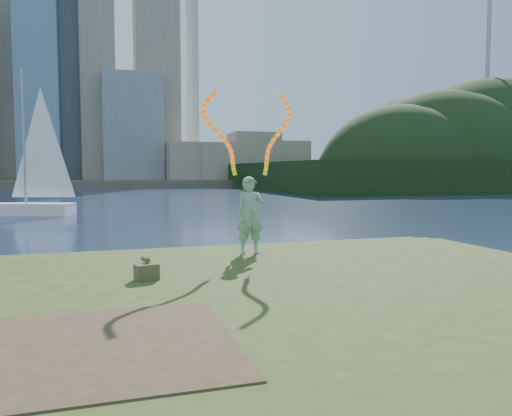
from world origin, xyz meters
name	(u,v)px	position (x,y,z in m)	size (l,w,h in m)	color
ground	(218,319)	(0.00, 0.00, 0.00)	(320.00, 320.00, 0.00)	#1B2844
grassy_knoll	(253,341)	(0.00, -2.30, 0.34)	(20.00, 18.00, 0.80)	#374619
dirt_patch	(93,347)	(-2.20, -3.20, 0.81)	(3.20, 3.00, 0.02)	#47331E
far_shore	(111,182)	(0.00, 95.00, 0.60)	(320.00, 40.00, 1.20)	#504B3A
observation_tower	(192,4)	(18.00, 102.00, 39.11)	(10.00, 10.00, 58.00)	silver
wooded_hill	(482,186)	(59.57, 59.96, 0.16)	(78.00, 50.00, 63.00)	black
woman_with_ribbons	(250,197)	(1.38, 2.44, 2.19)	(2.15, 0.47, 4.23)	#1D6937
canvas_bag	(147,271)	(-1.29, 0.25, 0.96)	(0.47, 0.53, 0.40)	#4E472B
sailboat	(31,190)	(-6.29, 25.36, 1.59)	(6.06, 3.65, 9.25)	white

